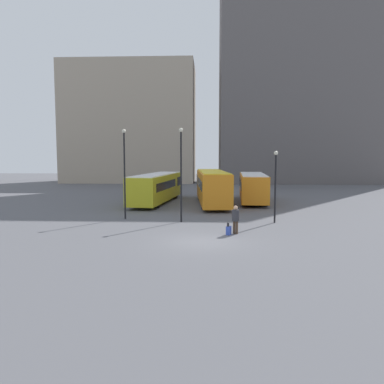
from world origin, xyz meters
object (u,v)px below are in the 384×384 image
at_px(bus_2, 253,187).
at_px(traveler, 236,217).
at_px(bus_1, 212,186).
at_px(suitcase, 229,230).
at_px(lamp_post_1, 124,167).
at_px(lamp_post_0, 275,180).
at_px(bus_0, 157,187).
at_px(lamp_post_2, 181,168).

bearing_deg(bus_2, traveler, 173.50).
xyz_separation_m(bus_2, traveler, (-2.78, -15.53, -0.54)).
bearing_deg(bus_1, suitcase, 179.40).
relative_size(bus_2, lamp_post_1, 1.56).
bearing_deg(bus_2, bus_1, 116.42).
height_order(suitcase, lamp_post_1, lamp_post_1).
xyz_separation_m(bus_2, lamp_post_0, (0.13, -11.72, 1.38)).
xyz_separation_m(bus_0, traveler, (6.62, -14.80, -0.56)).
bearing_deg(traveler, bus_1, 28.73).
xyz_separation_m(bus_2, lamp_post_2, (-6.23, -11.67, 2.19)).
relative_size(bus_0, traveler, 7.46).
relative_size(bus_0, suitcase, 17.01).
bearing_deg(bus_0, lamp_post_0, -132.35).
bearing_deg(bus_0, bus_2, -78.86).
xyz_separation_m(bus_1, lamp_post_2, (-2.20, -9.98, 2.01)).
relative_size(bus_1, lamp_post_1, 1.91).
relative_size(traveler, lamp_post_2, 0.26).
distance_m(bus_1, suitcase, 14.26).
bearing_deg(bus_2, lamp_post_1, 139.22).
bearing_deg(lamp_post_1, suitcase, -36.36).
bearing_deg(lamp_post_1, bus_0, 84.45).
distance_m(traveler, lamp_post_0, 5.17).
height_order(lamp_post_0, lamp_post_1, lamp_post_1).
bearing_deg(lamp_post_2, suitcase, -53.96).
height_order(bus_2, lamp_post_1, lamp_post_1).
height_order(bus_1, lamp_post_0, lamp_post_0).
xyz_separation_m(bus_0, lamp_post_1, (-0.96, -9.84, 2.18)).
bearing_deg(suitcase, bus_0, 45.95).
height_order(bus_0, suitcase, bus_0).
bearing_deg(bus_2, bus_0, 98.10).
distance_m(bus_2, lamp_post_2, 13.41).
distance_m(bus_1, lamp_post_2, 10.42).
relative_size(bus_0, bus_2, 1.23).
distance_m(bus_0, traveler, 16.23).
bearing_deg(traveler, bus_2, 13.43).
bearing_deg(lamp_post_1, lamp_post_0, -6.27).
bearing_deg(bus_1, lamp_post_2, 163.58).
relative_size(bus_1, bus_2, 1.23).
distance_m(bus_0, bus_2, 9.44).
relative_size(traveler, lamp_post_1, 0.26).
bearing_deg(lamp_post_0, bus_2, 90.64).
distance_m(bus_2, lamp_post_1, 14.96).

